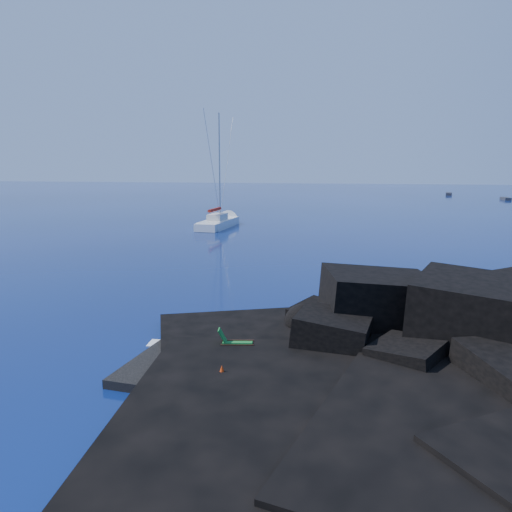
{
  "coord_description": "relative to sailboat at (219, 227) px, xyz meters",
  "views": [
    {
      "loc": [
        8.71,
        -17.64,
        8.06
      ],
      "look_at": [
        2.39,
        14.71,
        2.0
      ],
      "focal_mm": 35.0,
      "sensor_mm": 36.0,
      "label": 1
    }
  ],
  "objects": [
    {
      "name": "headland",
      "position": [
        21.45,
        -41.88,
        0.0
      ],
      "size": [
        24.0,
        24.0,
        3.6
      ],
      "primitive_type": null,
      "color": "black",
      "rests_on": "ground"
    },
    {
      "name": "sailboat",
      "position": [
        0.0,
        0.0,
        0.0
      ],
      "size": [
        3.7,
        14.08,
        14.62
      ],
      "primitive_type": null,
      "rotation": [
        0.0,
        0.0,
        -0.06
      ],
      "color": "white",
      "rests_on": "ground"
    },
    {
      "name": "distant_boat_a",
      "position": [
        42.06,
        78.72,
        0.0
      ],
      "size": [
        2.34,
        5.07,
        0.65
      ],
      "primitive_type": "cube",
      "rotation": [
        0.0,
        0.0,
        -0.17
      ],
      "color": "#26252A",
      "rests_on": "ground"
    },
    {
      "name": "towel",
      "position": [
        10.65,
        -43.79,
        0.38
      ],
      "size": [
        2.04,
        0.98,
        0.05
      ],
      "primitive_type": "cube",
      "rotation": [
        0.0,
        0.0,
        0.01
      ],
      "color": "silver",
      "rests_on": "beach"
    },
    {
      "name": "marker_cone",
      "position": [
        12.66,
        -45.96,
        0.62
      ],
      "size": [
        0.46,
        0.46,
        0.53
      ],
      "primitive_type": "cone",
      "rotation": [
        0.0,
        0.0,
        0.4
      ],
      "color": "red",
      "rests_on": "beach"
    },
    {
      "name": "ground",
      "position": [
        8.45,
        -44.88,
        0.0
      ],
      "size": [
        400.0,
        400.0,
        0.0
      ],
      "primitive_type": "plane",
      "color": "#031038",
      "rests_on": "ground"
    },
    {
      "name": "distant_boat_b",
      "position": [
        51.66,
        62.15,
        0.0
      ],
      "size": [
        1.43,
        4.4,
        0.58
      ],
      "primitive_type": "cube",
      "rotation": [
        0.0,
        0.0,
        0.02
      ],
      "color": "#2B2B30",
      "rests_on": "ground"
    },
    {
      "name": "sunbather",
      "position": [
        10.65,
        -43.79,
        0.51
      ],
      "size": [
        1.62,
        0.41,
        0.22
      ],
      "primitive_type": null,
      "rotation": [
        0.0,
        0.0,
        0.01
      ],
      "color": "tan",
      "rests_on": "towel"
    },
    {
      "name": "beach",
      "position": [
        12.95,
        -44.38,
        0.0
      ],
      "size": [
        9.08,
        6.86,
        0.7
      ],
      "primitive_type": "cube",
      "rotation": [
        0.0,
        0.0,
        -0.1
      ],
      "color": "black",
      "rests_on": "ground"
    },
    {
      "name": "surf_foam",
      "position": [
        13.45,
        -39.88,
        0.0
      ],
      "size": [
        10.0,
        8.0,
        0.06
      ],
      "primitive_type": null,
      "color": "white",
      "rests_on": "ground"
    },
    {
      "name": "deck_chair",
      "position": [
        12.55,
        -43.0,
        0.84
      ],
      "size": [
        1.52,
        0.87,
        0.99
      ],
      "primitive_type": null,
      "rotation": [
        0.0,
        0.0,
        0.18
      ],
      "color": "#19712B",
      "rests_on": "beach"
    }
  ]
}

